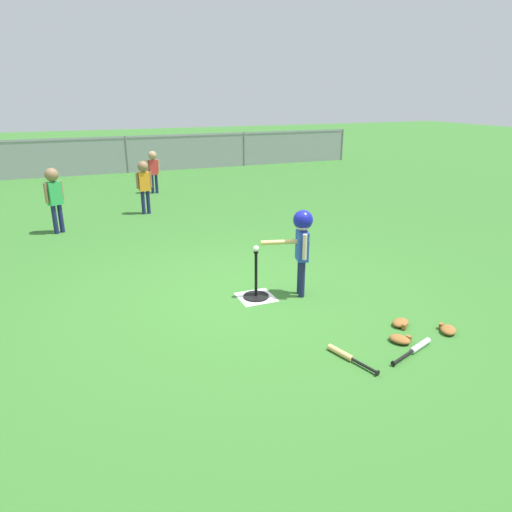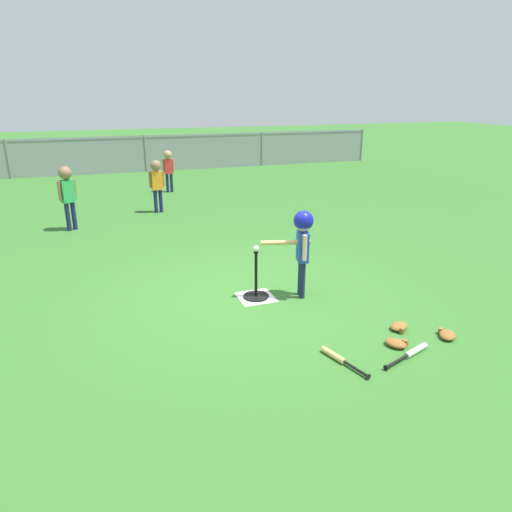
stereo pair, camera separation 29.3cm
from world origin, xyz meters
name	(u,v)px [view 2 (the right image)]	position (x,y,z in m)	size (l,w,h in m)	color
ground_plane	(246,297)	(0.00, 0.00, 0.00)	(60.00, 60.00, 0.00)	#336B28
home_plate	(256,297)	(0.12, -0.05, 0.00)	(0.44, 0.44, 0.01)	white
batting_tee	(256,291)	(0.12, -0.05, 0.09)	(0.32, 0.32, 0.61)	black
baseball_on_tee	(256,249)	(0.12, -0.05, 0.64)	(0.07, 0.07, 0.07)	white
batter_child	(302,236)	(0.66, -0.19, 0.79)	(0.62, 0.31, 1.10)	#191E4C
fielder_deep_right	(157,179)	(-0.40, 4.78, 0.71)	(0.33, 0.22, 1.11)	#191E4C
fielder_deep_left	(67,190)	(-2.12, 3.95, 0.76)	(0.31, 0.24, 1.18)	#191E4C
fielder_near_right	(168,166)	(0.17, 6.87, 0.68)	(0.32, 0.21, 1.06)	#191E4C
spare_bat_silver	(412,353)	(1.11, -1.83, 0.03)	(0.63, 0.27, 0.06)	silver
spare_bat_wood	(338,358)	(0.38, -1.68, 0.03)	(0.22, 0.59, 0.06)	#DBB266
glove_by_plate	(447,335)	(1.67, -1.67, 0.04)	(0.26, 0.27, 0.07)	brown
glove_near_bats	(396,343)	(1.07, -1.64, 0.04)	(0.25, 0.27, 0.07)	brown
glove_tossed_aside	(399,327)	(1.31, -1.35, 0.04)	(0.27, 0.25, 0.07)	brown
outfield_fence	(145,152)	(0.00, 10.44, 0.62)	(16.06, 0.06, 1.15)	slate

